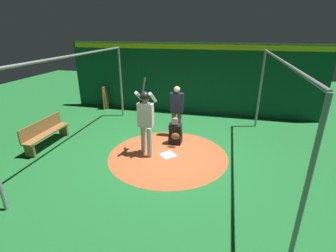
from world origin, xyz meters
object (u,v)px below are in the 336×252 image
at_px(umpire, 177,108).
at_px(bat_rack, 106,98).
at_px(batter, 146,117).
at_px(bench, 45,132).
at_px(home_plate, 168,155).
at_px(catcher, 175,133).

xyz_separation_m(umpire, bat_rack, (-2.40, -3.88, -0.50)).
relative_size(batter, bat_rack, 2.15).
bearing_deg(batter, bench, -87.43).
height_order(batter, umpire, batter).
bearing_deg(home_plate, bench, -86.86).
xyz_separation_m(batter, umpire, (-1.64, 0.58, -0.21)).
bearing_deg(batter, umpire, 160.58).
bearing_deg(bench, bat_rack, 179.21).
distance_m(batter, umpire, 1.75).
distance_m(umpire, bat_rack, 4.59).
relative_size(umpire, bat_rack, 1.68).
relative_size(home_plate, umpire, 0.24).
bearing_deg(catcher, batter, -36.23).
distance_m(home_plate, catcher, 0.93).
relative_size(home_plate, bench, 0.23).
bearing_deg(bat_rack, umpire, 58.26).
bearing_deg(bench, catcher, 105.04).
xyz_separation_m(home_plate, bench, (0.22, -4.00, 0.44)).
distance_m(batter, catcher, 1.44).
height_order(home_plate, bat_rack, bat_rack).
xyz_separation_m(home_plate, bat_rack, (-3.97, -3.94, 0.48)).
xyz_separation_m(umpire, bench, (1.79, -3.94, -0.55)).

